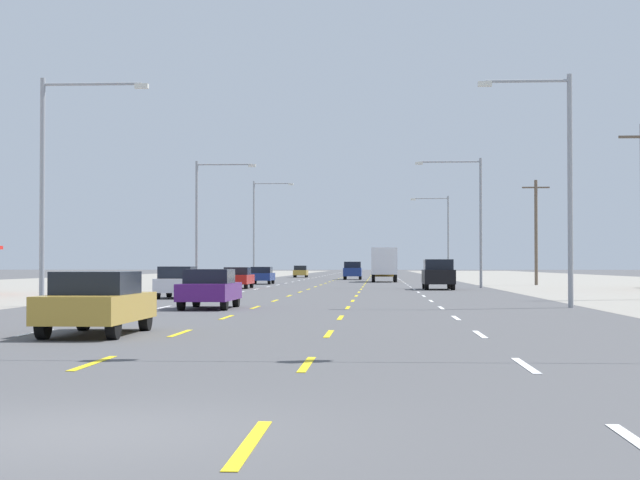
{
  "coord_description": "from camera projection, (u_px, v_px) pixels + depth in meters",
  "views": [
    {
      "loc": [
        2.91,
        -9.88,
        1.61
      ],
      "look_at": [
        0.04,
        41.4,
        2.84
      ],
      "focal_mm": 58.73,
      "sensor_mm": 36.0,
      "label": 1
    }
  ],
  "objects": [
    {
      "name": "streetlight_right_row_0",
      "position": [
        561.0,
        173.0,
        39.52
      ],
      "size": [
        3.55,
        0.26,
        8.85
      ],
      "color": "gray",
      "rests_on": "ground"
    },
    {
      "name": "hatchback_far_left_mid",
      "position": [
        178.0,
        282.0,
        50.65
      ],
      "size": [
        1.72,
        3.9,
        1.54
      ],
      "color": "silver",
      "rests_on": "ground"
    },
    {
      "name": "streetlight_right_row_1",
      "position": [
        473.0,
        211.0,
        74.01
      ],
      "size": [
        4.71,
        0.26,
        9.2
      ],
      "color": "gray",
      "rests_on": "ground"
    },
    {
      "name": "utility_pole_right_row_1",
      "position": [
        536.0,
        230.0,
        83.91
      ],
      "size": [
        2.2,
        0.26,
        8.45
      ],
      "color": "brown",
      "rests_on": "ground"
    },
    {
      "name": "lane_markings",
      "position": [
        352.0,
        280.0,
        114.3
      ],
      "size": [
        10.64,
        227.6,
        0.01
      ],
      "color": "white",
      "rests_on": "ground"
    },
    {
      "name": "signal_span_wire",
      "position": [
        223.0,
        54.0,
        19.69
      ],
      "size": [
        27.4,
        0.53,
        9.32
      ],
      "color": "brown",
      "rests_on": "ground"
    },
    {
      "name": "sedan_far_left_farther",
      "position": [
        262.0,
        275.0,
        88.21
      ],
      "size": [
        1.8,
        4.5,
        1.46
      ],
      "color": "navy",
      "rests_on": "ground"
    },
    {
      "name": "streetlight_right_row_2",
      "position": [
        444.0,
        231.0,
        108.48
      ],
      "size": [
        4.0,
        0.26,
        8.8
      ],
      "color": "gray",
      "rests_on": "ground"
    },
    {
      "name": "box_truck_inner_right_farthest",
      "position": [
        384.0,
        263.0,
        99.52
      ],
      "size": [
        2.4,
        7.2,
        3.23
      ],
      "color": "#B28C33",
      "rests_on": "ground"
    },
    {
      "name": "hatchback_far_left_distant_b",
      "position": [
        301.0,
        271.0,
        135.75
      ],
      "size": [
        1.72,
        3.9,
        1.54
      ],
      "color": "#B28C33",
      "rests_on": "ground"
    },
    {
      "name": "sedan_far_left_far",
      "position": [
        238.0,
        277.0,
        71.92
      ],
      "size": [
        1.8,
        4.5,
        1.46
      ],
      "color": "red",
      "rests_on": "ground"
    },
    {
      "name": "ground_plane",
      "position": [
        338.0,
        287.0,
        75.87
      ],
      "size": [
        572.0,
        572.0,
        0.0
      ],
      "primitive_type": "plane",
      "color": "#4C4C4F"
    },
    {
      "name": "sedan_inner_left_nearest",
      "position": [
        97.0,
        302.0,
        24.08
      ],
      "size": [
        1.8,
        4.5,
        1.46
      ],
      "color": "#B28C33",
      "rests_on": "ground"
    },
    {
      "name": "suv_far_right_midfar",
      "position": [
        438.0,
        274.0,
        68.66
      ],
      "size": [
        1.98,
        4.9,
        1.98
      ],
      "color": "black",
      "rests_on": "ground"
    },
    {
      "name": "suv_center_turn_distant_a",
      "position": [
        353.0,
        270.0,
        115.76
      ],
      "size": [
        1.98,
        4.9,
        1.98
      ],
      "color": "navy",
      "rests_on": "ground"
    },
    {
      "name": "lot_apron_left",
      "position": [
        4.0,
        287.0,
        77.25
      ],
      "size": [
        28.0,
        440.0,
        0.01
      ],
      "primitive_type": "cube",
      "color": "gray",
      "rests_on": "ground"
    },
    {
      "name": "sedan_inner_left_near",
      "position": [
        210.0,
        288.0,
        38.54
      ],
      "size": [
        1.8,
        4.5,
        1.46
      ],
      "color": "#4C196B",
      "rests_on": "ground"
    },
    {
      "name": "streetlight_left_row_1",
      "position": [
        203.0,
        213.0,
        75.09
      ],
      "size": [
        4.37,
        0.26,
        9.1
      ],
      "color": "gray",
      "rests_on": "ground"
    },
    {
      "name": "streetlight_left_row_2",
      "position": [
        258.0,
        223.0,
        109.59
      ],
      "size": [
        4.27,
        0.26,
        10.42
      ],
      "color": "gray",
      "rests_on": "ground"
    },
    {
      "name": "streetlight_left_row_0",
      "position": [
        54.0,
        172.0,
        40.62
      ],
      "size": [
        4.25,
        0.26,
        8.9
      ],
      "color": "gray",
      "rests_on": "ground"
    }
  ]
}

